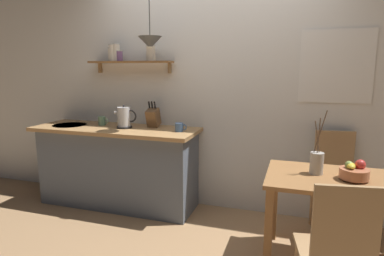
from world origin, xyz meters
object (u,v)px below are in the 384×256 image
Objects in this scene: dining_chair_near at (337,250)px; dining_chair_far at (335,179)px; fruit_bowl at (354,172)px; dining_table at (337,192)px; pendant_lamp at (150,42)px; knife_block at (153,117)px; coffee_mug_by_sink at (102,121)px; electric_kettle at (124,118)px; twig_vase at (317,162)px; coffee_mug_spare at (180,127)px.

dining_chair_far is (0.11, 1.31, 0.00)m from dining_chair_near.
dining_chair_near is 1.31m from dining_chair_far.
dining_chair_near is 4.58× the size of fruit_bowl.
pendant_lamp is at bearing 164.60° from dining_table.
dining_table is 3.64× the size of knife_block.
knife_block reaches higher than dining_chair_near.
coffee_mug_by_sink is at bearing 166.09° from dining_table.
dining_chair_near is 1.64× the size of pendant_lamp.
coffee_mug_by_sink is (-0.32, 0.07, -0.06)m from electric_kettle.
dining_chair_far is at bearing 85.50° from dining_table.
twig_vase is (-0.26, 0.06, 0.03)m from fruit_bowl.
knife_block is (-1.81, 0.66, 0.39)m from dining_table.
coffee_mug_spare is (-1.51, -0.10, 0.43)m from dining_chair_far.
dining_table is 4.09× the size of electric_kettle.
knife_block is at bearing 110.31° from pendant_lamp.
coffee_mug_spare is at bearing -4.64° from coffee_mug_by_sink.
dining_chair_near is 0.99× the size of dining_chair_far.
twig_vase reaches higher than dining_table.
dining_table is 2.16m from pendant_lamp.
dining_chair_near is at bearing -34.67° from pendant_lamp.
dining_chair_far is at bearing 4.53° from pendant_lamp.
pendant_lamp is (-1.69, 1.17, 1.27)m from dining_chair_near.
knife_block is 0.50× the size of pendant_lamp.
electric_kettle reaches higher than dining_table.
fruit_bowl is at bearing 76.36° from dining_chair_near.
dining_chair_far is at bearing 2.49° from electric_kettle.
coffee_mug_by_sink is (-2.36, 1.28, 0.43)m from dining_chair_near.
twig_vase is at bearing 163.17° from dining_table.
pendant_lamp reaches higher than knife_block.
pendant_lamp is at bearing 145.33° from dining_chair_near.
knife_block is 0.39m from coffee_mug_spare.
twig_vase is at bearing 166.37° from fruit_bowl.
pendant_lamp reaches higher than coffee_mug_by_sink.
pendant_lamp is (0.07, -0.18, 0.78)m from knife_block.
electric_kettle reaches higher than dining_chair_far.
dining_chair_far is 2.21m from pendant_lamp.
coffee_mug_by_sink is (-2.42, 0.60, 0.33)m from dining_table.
knife_block is 0.61m from coffee_mug_by_sink.
coffee_mug_spare is (-1.40, 1.21, 0.43)m from dining_chair_near.
fruit_bowl is 2.04m from knife_block.
pendant_lamp is at bearing 164.96° from fruit_bowl.
knife_block is at bearing 159.99° from dining_table.
pendant_lamp reaches higher than twig_vase.
fruit_bowl is (0.10, -0.01, 0.18)m from dining_table.
knife_block reaches higher than coffee_mug_spare.
coffee_mug_spare is (-1.46, 0.52, 0.33)m from dining_table.
coffee_mug_by_sink is 0.99× the size of coffee_mug_spare.
knife_block is at bearing 5.87° from coffee_mug_by_sink.
twig_vase reaches higher than dining_chair_far.
dining_chair_near is at bearing -103.64° from fruit_bowl.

